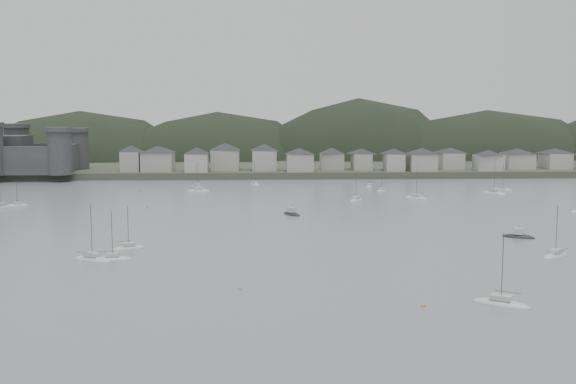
{
  "coord_description": "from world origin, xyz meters",
  "views": [
    {
      "loc": [
        -8.77,
        -115.44,
        28.88
      ],
      "look_at": [
        0.0,
        75.0,
        6.0
      ],
      "focal_mm": 41.2,
      "sensor_mm": 36.0,
      "label": 1
    }
  ],
  "objects": [
    {
      "name": "far_shore_land",
      "position": [
        0.0,
        295.0,
        1.5
      ],
      "size": [
        900.0,
        250.0,
        3.0
      ],
      "primitive_type": "cube",
      "color": "#383D2D",
      "rests_on": "ground"
    },
    {
      "name": "moored_fleet",
      "position": [
        -16.95,
        67.06,
        0.18
      ],
      "size": [
        256.19,
        177.61,
        13.32
      ],
      "color": "silver",
      "rests_on": "ground"
    },
    {
      "name": "motor_launch_near",
      "position": [
        51.94,
        33.48,
        0.3
      ],
      "size": [
        7.71,
        5.72,
        3.76
      ],
      "rotation": [
        0.0,
        0.0,
        1.09
      ],
      "color": "black",
      "rests_on": "ground"
    },
    {
      "name": "waterfront_town",
      "position": [
        50.59,
        183.34,
        8.66
      ],
      "size": [
        451.48,
        28.46,
        12.92
      ],
      "color": "#9F9E91",
      "rests_on": "far_shore_land"
    },
    {
      "name": "mooring_buoys",
      "position": [
        13.16,
        60.35,
        0.15
      ],
      "size": [
        157.64,
        151.2,
        0.7
      ],
      "color": "#CB8F43",
      "rests_on": "ground"
    },
    {
      "name": "forested_ridge",
      "position": [
        4.83,
        269.4,
        -11.28
      ],
      "size": [
        851.55,
        103.94,
        102.57
      ],
      "color": "black",
      "rests_on": "ground"
    },
    {
      "name": "motor_launch_far",
      "position": [
        0.8,
        70.43,
        0.29
      ],
      "size": [
        6.06,
        7.82,
        3.79
      ],
      "rotation": [
        0.0,
        0.0,
        3.66
      ],
      "color": "black",
      "rests_on": "ground"
    },
    {
      "name": "ground",
      "position": [
        0.0,
        0.0,
        0.0
      ],
      "size": [
        900.0,
        900.0,
        0.0
      ],
      "primitive_type": "plane",
      "color": "slate",
      "rests_on": "ground"
    },
    {
      "name": "sailboat_lead",
      "position": [
        75.97,
        116.01,
        0.17
      ],
      "size": [
        8.29,
        10.04,
        13.63
      ],
      "rotation": [
        0.0,
        0.0,
        0.6
      ],
      "color": "silver",
      "rests_on": "ground"
    },
    {
      "name": "castle",
      "position": [
        -120.0,
        179.8,
        10.96
      ],
      "size": [
        66.0,
        43.0,
        20.0
      ],
      "color": "#353538",
      "rests_on": "far_shore_land"
    }
  ]
}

